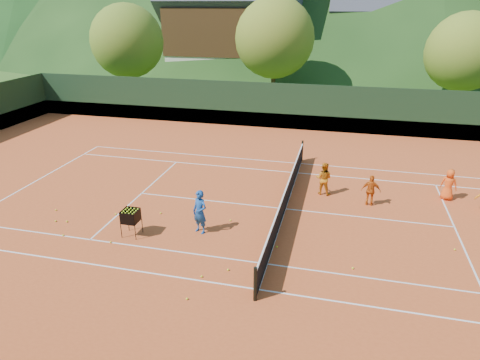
% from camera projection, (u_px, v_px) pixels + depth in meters
% --- Properties ---
extents(ground, '(400.00, 400.00, 0.00)m').
position_uv_depth(ground, '(285.00, 209.00, 17.49)').
color(ground, '#2C4D18').
rests_on(ground, ground).
extents(clay_court, '(40.00, 24.00, 0.02)m').
position_uv_depth(clay_court, '(285.00, 209.00, 17.48)').
color(clay_court, '#BE491E').
rests_on(clay_court, ground).
extents(coach, '(0.70, 0.60, 1.64)m').
position_uv_depth(coach, '(200.00, 212.00, 15.40)').
color(coach, '#164994').
rests_on(coach, clay_court).
extents(student_a, '(0.79, 0.66, 1.46)m').
position_uv_depth(student_a, '(324.00, 178.00, 18.59)').
color(student_a, orange).
rests_on(student_a, clay_court).
extents(student_b, '(0.79, 0.36, 1.32)m').
position_uv_depth(student_b, '(371.00, 190.00, 17.56)').
color(student_b, '#CD5912').
rests_on(student_b, clay_court).
extents(student_c, '(0.77, 0.63, 1.36)m').
position_uv_depth(student_c, '(449.00, 185.00, 18.08)').
color(student_c, '#FA5416').
rests_on(student_c, clay_court).
extents(tennis_ball_0, '(0.07, 0.07, 0.07)m').
position_uv_depth(tennis_ball_0, '(161.00, 213.00, 17.05)').
color(tennis_ball_0, '#DBEE27').
rests_on(tennis_ball_0, clay_court).
extents(tennis_ball_1, '(0.07, 0.07, 0.07)m').
position_uv_depth(tennis_ball_1, '(258.00, 275.00, 13.16)').
color(tennis_ball_1, '#DBEE27').
rests_on(tennis_ball_1, clay_court).
extents(tennis_ball_2, '(0.07, 0.07, 0.07)m').
position_uv_depth(tennis_ball_2, '(67.00, 221.00, 16.40)').
color(tennis_ball_2, '#DBEE27').
rests_on(tennis_ball_2, clay_court).
extents(tennis_ball_4, '(0.07, 0.07, 0.07)m').
position_uv_depth(tennis_ball_4, '(353.00, 268.00, 13.52)').
color(tennis_ball_4, '#DBEE27').
rests_on(tennis_ball_4, clay_court).
extents(tennis_ball_5, '(0.07, 0.07, 0.07)m').
position_uv_depth(tennis_ball_5, '(63.00, 235.00, 15.43)').
color(tennis_ball_5, '#DBEE27').
rests_on(tennis_ball_5, clay_court).
extents(tennis_ball_6, '(0.07, 0.07, 0.07)m').
position_uv_depth(tennis_ball_6, '(230.00, 220.00, 16.48)').
color(tennis_ball_6, '#DBEE27').
rests_on(tennis_ball_6, clay_court).
extents(tennis_ball_8, '(0.07, 0.07, 0.07)m').
position_uv_depth(tennis_ball_8, '(455.00, 250.00, 14.54)').
color(tennis_ball_8, '#DBEE27').
rests_on(tennis_ball_8, clay_court).
extents(tennis_ball_9, '(0.07, 0.07, 0.07)m').
position_uv_depth(tennis_ball_9, '(56.00, 210.00, 17.31)').
color(tennis_ball_9, '#DBEE27').
rests_on(tennis_ball_9, clay_court).
extents(tennis_ball_10, '(0.07, 0.07, 0.07)m').
position_uv_depth(tennis_ball_10, '(56.00, 221.00, 16.44)').
color(tennis_ball_10, '#DBEE27').
rests_on(tennis_ball_10, clay_court).
extents(tennis_ball_12, '(0.07, 0.07, 0.07)m').
position_uv_depth(tennis_ball_12, '(187.00, 299.00, 12.12)').
color(tennis_ball_12, '#DBEE27').
rests_on(tennis_ball_12, clay_court).
extents(tennis_ball_14, '(0.07, 0.07, 0.07)m').
position_uv_depth(tennis_ball_14, '(272.00, 243.00, 14.93)').
color(tennis_ball_14, '#DBEE27').
rests_on(tennis_ball_14, clay_court).
extents(tennis_ball_15, '(0.07, 0.07, 0.07)m').
position_uv_depth(tennis_ball_15, '(202.00, 276.00, 13.10)').
color(tennis_ball_15, '#DBEE27').
rests_on(tennis_ball_15, clay_court).
extents(tennis_ball_18, '(0.07, 0.07, 0.07)m').
position_uv_depth(tennis_ball_18, '(228.00, 270.00, 13.43)').
color(tennis_ball_18, '#DBEE27').
rests_on(tennis_ball_18, clay_court).
extents(tennis_ball_19, '(0.07, 0.07, 0.07)m').
position_uv_depth(tennis_ball_19, '(277.00, 247.00, 14.70)').
color(tennis_ball_19, '#DBEE27').
rests_on(tennis_ball_19, clay_court).
extents(tennis_ball_20, '(0.07, 0.07, 0.07)m').
position_uv_depth(tennis_ball_20, '(111.00, 242.00, 14.99)').
color(tennis_ball_20, '#DBEE27').
rests_on(tennis_ball_20, clay_court).
extents(tennis_ball_21, '(0.07, 0.07, 0.07)m').
position_uv_depth(tennis_ball_21, '(116.00, 214.00, 16.97)').
color(tennis_ball_21, '#DBEE27').
rests_on(tennis_ball_21, clay_court).
extents(court_lines, '(23.83, 11.03, 0.00)m').
position_uv_depth(court_lines, '(285.00, 209.00, 17.48)').
color(court_lines, white).
rests_on(court_lines, clay_court).
extents(tennis_net, '(0.10, 12.07, 1.10)m').
position_uv_depth(tennis_net, '(286.00, 198.00, 17.29)').
color(tennis_net, black).
rests_on(tennis_net, clay_court).
extents(perimeter_fence, '(40.40, 24.24, 3.00)m').
position_uv_depth(perimeter_fence, '(287.00, 181.00, 17.00)').
color(perimeter_fence, black).
rests_on(perimeter_fence, clay_court).
extents(ball_hopper, '(0.57, 0.57, 1.00)m').
position_uv_depth(ball_hopper, '(131.00, 217.00, 15.24)').
color(ball_hopper, black).
rests_on(ball_hopper, clay_court).
extents(chalet_left, '(13.80, 9.93, 12.92)m').
position_uv_depth(chalet_left, '(234.00, 25.00, 44.42)').
color(chalet_left, beige).
rests_on(chalet_left, ground).
extents(chalet_mid, '(12.65, 8.82, 11.45)m').
position_uv_depth(chalet_mid, '(391.00, 32.00, 44.72)').
color(chalet_mid, beige).
rests_on(chalet_mid, ground).
extents(tree_a, '(6.00, 6.00, 7.88)m').
position_uv_depth(tree_a, '(127.00, 41.00, 35.30)').
color(tree_a, '#402719').
rests_on(tree_a, ground).
extents(tree_b, '(6.40, 6.40, 8.40)m').
position_uv_depth(tree_b, '(274.00, 38.00, 34.30)').
color(tree_b, '#402919').
rests_on(tree_b, ground).
extents(tree_c, '(5.60, 5.60, 7.35)m').
position_uv_depth(tree_c, '(465.00, 52.00, 30.56)').
color(tree_c, '#3E2718').
rests_on(tree_c, ground).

